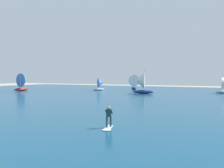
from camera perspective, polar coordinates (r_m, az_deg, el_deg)
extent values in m
cube|color=navy|center=(49.26, 16.62, -2.93)|extent=(160.00, 90.00, 0.10)
cube|color=white|center=(18.73, -0.78, -10.28)|extent=(0.88, 1.47, 0.05)
cylinder|color=#143338|center=(18.50, -1.25, -9.10)|extent=(0.14, 0.14, 0.80)
cylinder|color=#143338|center=(18.80, -0.32, -8.92)|extent=(0.14, 0.14, 0.80)
cube|color=#143338|center=(18.53, -0.78, -6.88)|extent=(0.41, 0.33, 0.60)
sphere|color=tan|center=(18.47, -0.78, -5.62)|extent=(0.22, 0.22, 0.22)
cylinder|color=#143338|center=(18.64, -1.41, -6.67)|extent=(0.25, 0.50, 0.39)
cylinder|color=#143338|center=(18.56, -0.06, -6.71)|extent=(0.25, 0.50, 0.39)
ellipsoid|color=white|center=(17.82, -1.33, -10.86)|extent=(0.86, 0.80, 0.08)
ellipsoid|color=silver|center=(68.09, -3.21, -1.27)|extent=(3.16, 3.10, 0.62)
cylinder|color=silver|center=(67.99, -3.34, 0.38)|extent=(0.10, 0.10, 3.30)
cone|color=#3F72CC|center=(68.14, -2.74, 0.24)|extent=(2.96, 2.99, 2.77)
ellipsoid|color=maroon|center=(70.27, -20.82, -1.19)|extent=(1.83, 4.63, 0.85)
cylinder|color=silver|center=(70.06, -20.99, 1.01)|extent=(0.14, 0.14, 4.55)
cone|color=#3F72CC|center=(70.67, -20.34, 0.83)|extent=(3.93, 2.21, 3.82)
ellipsoid|color=silver|center=(61.73, 24.93, -1.72)|extent=(3.66, 1.39, 0.68)
cylinder|color=silver|center=(61.66, 24.80, 0.27)|extent=(0.11, 0.11, 3.62)
ellipsoid|color=navy|center=(55.31, 7.54, -1.86)|extent=(4.95, 2.96, 0.88)
cylinder|color=silver|center=(55.19, 7.78, 1.02)|extent=(0.15, 0.15, 4.68)
cone|color=silver|center=(55.26, 6.72, 0.79)|extent=(3.15, 4.37, 3.93)
ellipsoid|color=navy|center=(73.50, 5.25, -0.98)|extent=(3.53, 4.33, 0.79)
cylinder|color=silver|center=(73.23, 5.28, 0.97)|extent=(0.13, 0.13, 4.22)
cone|color=white|center=(74.14, 5.16, 0.82)|extent=(3.98, 3.49, 3.54)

